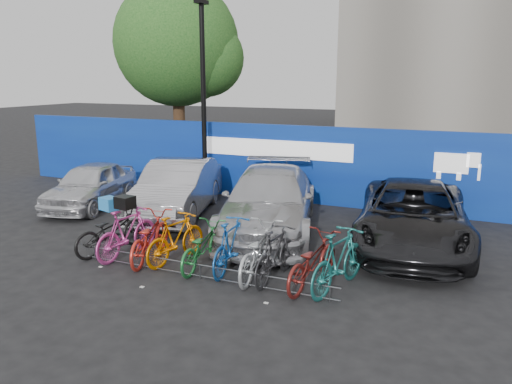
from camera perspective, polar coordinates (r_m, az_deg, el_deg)
The scene contains 21 objects.
ground at distance 10.47m, azimuth -4.74°, elevation -8.63°, with size 100.00×100.00×0.00m, color black.
hoarding at distance 15.50m, azimuth 5.68°, elevation 3.14°, with size 22.00×0.18×2.40m.
tree at distance 21.86m, azimuth -8.45°, elevation 16.12°, with size 5.40×5.20×7.80m.
lamppost at distance 16.01m, azimuth -6.03°, elevation 10.90°, with size 0.25×0.50×6.11m.
bike_rack at distance 9.92m, azimuth -6.41°, elevation -8.92°, with size 5.60×0.03×0.30m.
car_0 at distance 15.87m, azimuth -18.39°, elevation 0.78°, with size 1.57×3.90×1.33m, color silver.
car_1 at distance 14.29m, azimuth -8.99°, elevation 0.41°, with size 1.63×4.67×1.54m, color #A4A3A8.
car_2 at distance 12.57m, azimuth 1.52°, elevation -1.08°, with size 2.21×5.45×1.58m, color #B8B9BE.
car_3 at distance 12.02m, azimuth 17.51°, elevation -2.62°, with size 2.45×5.30×1.47m, color black.
bike_0 at distance 11.63m, azimuth -16.23°, elevation -4.31°, with size 0.65×1.88×0.99m, color black.
bike_1 at distance 11.24m, azimuth -14.54°, elevation -4.51°, with size 0.52×1.82×1.10m, color #D13F9B.
bike_2 at distance 10.94m, azimuth -12.10°, elevation -5.07°, with size 0.68×1.95×1.02m, color red.
bike_3 at distance 10.71m, azimuth -9.14°, elevation -5.25°, with size 0.49×1.75×1.05m, color orange.
bike_4 at distance 10.35m, azimuth -6.17°, elevation -6.18°, with size 0.62×1.77×0.93m, color #1D6D2F.
bike_5 at distance 10.12m, azimuth -2.86°, elevation -6.11°, with size 0.51×1.81×1.09m, color #1350A5.
bike_6 at distance 9.86m, azimuth 0.19°, elevation -6.76°, with size 0.69×1.98×1.04m, color #AAAFB2.
bike_7 at distance 9.68m, azimuth 2.23°, elevation -7.12°, with size 0.49×1.75×1.05m, color #29292C.
bike_8 at distance 9.45m, azimuth 6.44°, elevation -7.85°, with size 0.66×1.91×1.00m, color maroon.
bike_9 at distance 9.33m, azimuth 9.39°, elevation -7.74°, with size 0.54×1.93×1.16m, color #1C6966.
cargo_crate at distance 11.46m, azimuth -16.43°, elevation -1.29°, with size 0.39×0.30×0.28m, color #257ED0.
cargo_topcase at distance 11.06m, azimuth -14.74°, elevation -1.14°, with size 0.36×0.32×0.27m, color black.
Camera 1 is at (4.63, -8.55, 3.87)m, focal length 35.00 mm.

